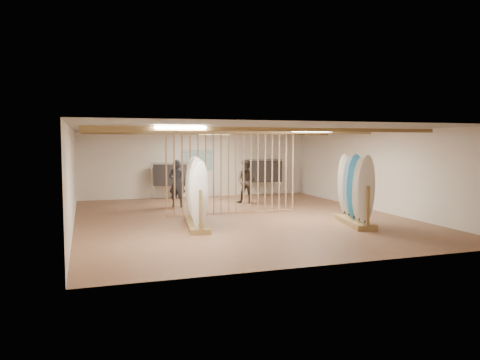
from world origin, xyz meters
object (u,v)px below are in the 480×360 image
object	(u,v)px
shopper_a	(177,180)
shopper_b	(247,179)
rack_right	(355,201)
rack_left	(196,202)
clothing_rack_a	(170,175)
clothing_rack_b	(265,171)

from	to	relation	value
shopper_a	shopper_b	xyz separation A→B (m)	(2.76, 0.11, -0.02)
rack_right	shopper_a	xyz separation A→B (m)	(-4.22, 5.21, 0.30)
rack_left	clothing_rack_a	size ratio (longest dim) A/B	1.82
rack_left	shopper_b	xyz separation A→B (m)	(2.97, 4.08, 0.30)
rack_right	shopper_a	size ratio (longest dim) A/B	1.11
rack_left	clothing_rack_b	bearing A→B (deg)	62.38
rack_right	clothing_rack_b	size ratio (longest dim) A/B	1.32
clothing_rack_b	shopper_a	distance (m)	5.05
rack_right	clothing_rack_a	xyz separation A→B (m)	(-4.05, 7.64, 0.33)
shopper_b	rack_right	bearing A→B (deg)	-40.38
rack_right	shopper_b	size ratio (longest dim) A/B	1.14
rack_left	rack_right	xyz separation A→B (m)	(4.43, -1.24, 0.02)
rack_left	shopper_a	distance (m)	3.99
rack_left	clothing_rack_b	world-z (taller)	rack_left
rack_left	clothing_rack_a	xyz separation A→B (m)	(0.38, 6.39, 0.35)
rack_left	clothing_rack_b	distance (m)	7.91
rack_left	shopper_a	xyz separation A→B (m)	(0.21, 3.97, 0.32)
rack_left	rack_right	size ratio (longest dim) A/B	1.29
rack_left	shopper_b	size ratio (longest dim) A/B	1.47
clothing_rack_b	rack_left	bearing A→B (deg)	-118.39
clothing_rack_a	clothing_rack_b	world-z (taller)	clothing_rack_b
clothing_rack_a	shopper_b	size ratio (longest dim) A/B	0.81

